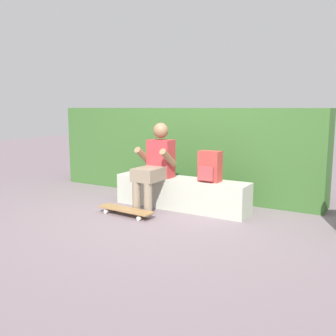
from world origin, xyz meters
TOP-DOWN VIEW (x-y plane):
  - ground_plane at (0.00, 0.00)m, footprint 24.00×24.00m
  - bench_main at (0.00, 0.42)m, footprint 1.91×0.40m
  - person_skater at (-0.29, 0.22)m, footprint 0.49×0.62m
  - skateboard_near_person at (-0.43, -0.26)m, footprint 0.81×0.26m
  - backpack_on_bench at (0.43, 0.41)m, footprint 0.28×0.23m
  - hedge_row at (-0.48, 1.29)m, footprint 4.47×0.51m

SIDE VIEW (x-z plane):
  - ground_plane at x=0.00m, z-range 0.00..0.00m
  - skateboard_near_person at x=-0.43m, z-range 0.03..0.12m
  - bench_main at x=0.00m, z-range 0.00..0.42m
  - backpack_on_bench at x=0.43m, z-range 0.42..0.82m
  - person_skater at x=-0.29m, z-range 0.04..1.21m
  - hedge_row at x=-0.48m, z-range 0.00..1.37m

